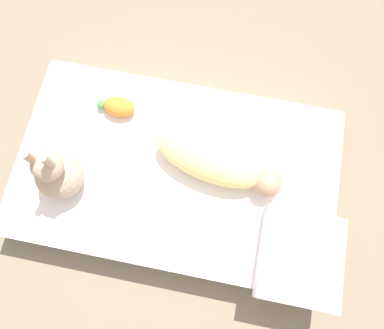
# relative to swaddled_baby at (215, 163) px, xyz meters

# --- Properties ---
(ground_plane) EXTENTS (12.00, 12.00, 0.00)m
(ground_plane) POSITION_rel_swaddled_baby_xyz_m (0.17, 0.04, -0.26)
(ground_plane) COLOR #7A6B56
(bed_mattress) EXTENTS (1.44, 0.87, 0.18)m
(bed_mattress) POSITION_rel_swaddled_baby_xyz_m (0.17, 0.04, -0.17)
(bed_mattress) COLOR white
(bed_mattress) RESTS_ON ground_plane
(swaddled_baby) EXTENTS (0.58, 0.27, 0.15)m
(swaddled_baby) POSITION_rel_swaddled_baby_xyz_m (0.00, 0.00, 0.00)
(swaddled_baby) COLOR #EFDB7F
(swaddled_baby) RESTS_ON bed_mattress
(pillow) EXTENTS (0.33, 0.37, 0.09)m
(pillow) POSITION_rel_swaddled_baby_xyz_m (-0.41, 0.32, -0.03)
(pillow) COLOR white
(pillow) RESTS_ON bed_mattress
(bunny_plush) EXTENTS (0.20, 0.20, 0.37)m
(bunny_plush) POSITION_rel_swaddled_baby_xyz_m (0.63, 0.19, 0.05)
(bunny_plush) COLOR tan
(bunny_plush) RESTS_ON bed_mattress
(turtle_plush) EXTENTS (0.18, 0.09, 0.08)m
(turtle_plush) POSITION_rel_swaddled_baby_xyz_m (0.49, -0.19, -0.04)
(turtle_plush) COLOR orange
(turtle_plush) RESTS_ON bed_mattress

